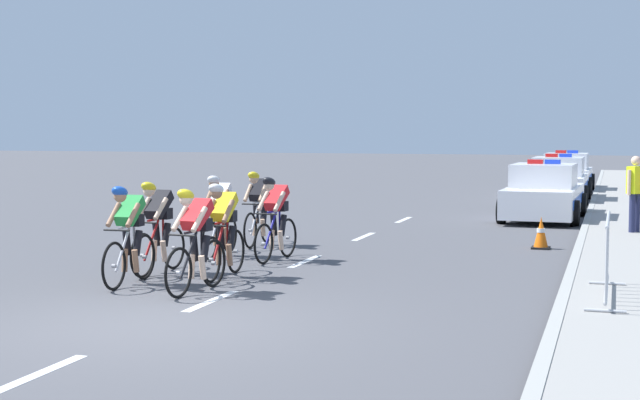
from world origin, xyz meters
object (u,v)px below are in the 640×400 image
(cyclist_fifth, at_px, (219,215))
(police_car_nearest, at_px, (544,194))
(cyclist_fourth, at_px, (223,229))
(police_car_third, at_px, (567,174))
(cyclist_lead, at_px, (129,234))
(traffic_cone_near, at_px, (541,233))
(cyclist_sixth, at_px, (275,217))
(cyclist_seventh, at_px, (258,207))
(crowd_barrier_front, at_px, (607,258))
(cyclist_third, at_px, (158,226))
(cyclist_second, at_px, (196,239))
(spectator_closest, at_px, (635,188))
(police_car_second, at_px, (558,181))

(cyclist_fifth, distance_m, police_car_nearest, 10.45)
(cyclist_fourth, height_order, police_car_third, police_car_third)
(cyclist_lead, xyz_separation_m, traffic_cone_near, (5.63, 6.30, -0.48))
(cyclist_fourth, bearing_deg, traffic_cone_near, 49.10)
(cyclist_sixth, xyz_separation_m, cyclist_seventh, (-1.10, 1.91, 0.00))
(cyclist_lead, xyz_separation_m, crowd_barrier_front, (6.93, 0.50, -0.14))
(cyclist_third, bearing_deg, cyclist_second, -45.92)
(spectator_closest, bearing_deg, crowd_barrier_front, -93.49)
(cyclist_fifth, height_order, police_car_nearest, police_car_nearest)
(cyclist_fifth, xyz_separation_m, crowd_barrier_front, (6.92, -2.81, -0.14))
(cyclist_lead, height_order, cyclist_fourth, same)
(cyclist_second, distance_m, crowd_barrier_front, 5.73)
(cyclist_sixth, bearing_deg, cyclist_fifth, 171.05)
(cyclist_seventh, distance_m, police_car_second, 14.66)
(cyclist_second, relative_size, police_car_third, 0.39)
(cyclist_fourth, bearing_deg, police_car_nearest, 69.82)
(cyclist_seventh, bearing_deg, cyclist_fourth, -75.92)
(cyclist_fifth, bearing_deg, cyclist_second, -70.85)
(cyclist_lead, height_order, police_car_second, police_car_second)
(cyclist_second, height_order, cyclist_fourth, same)
(police_car_second, relative_size, crowd_barrier_front, 1.90)
(cyclist_sixth, height_order, traffic_cone_near, cyclist_sixth)
(spectator_closest, bearing_deg, police_car_second, 102.55)
(cyclist_lead, height_order, cyclist_sixth, same)
(cyclist_third, height_order, police_car_third, police_car_third)
(cyclist_seventh, relative_size, police_car_nearest, 0.39)
(cyclist_sixth, height_order, police_car_second, police_car_second)
(cyclist_lead, height_order, crowd_barrier_front, cyclist_lead)
(cyclist_sixth, relative_size, cyclist_seventh, 1.00)
(spectator_closest, bearing_deg, cyclist_second, -123.98)
(cyclist_sixth, relative_size, police_car_second, 0.39)
(cyclist_seventh, bearing_deg, cyclist_third, -93.10)
(cyclist_third, relative_size, cyclist_fourth, 1.00)
(cyclist_second, xyz_separation_m, police_car_nearest, (3.99, 12.63, -0.11))
(police_car_third, bearing_deg, crowd_barrier_front, -85.92)
(spectator_closest, bearing_deg, cyclist_sixth, -137.23)
(cyclist_third, height_order, cyclist_seventh, same)
(cyclist_fourth, distance_m, police_car_second, 18.18)
(cyclist_seventh, distance_m, traffic_cone_near, 5.70)
(cyclist_lead, relative_size, cyclist_sixth, 1.00)
(cyclist_second, bearing_deg, cyclist_seventh, 102.32)
(cyclist_fifth, height_order, spectator_closest, spectator_closest)
(cyclist_sixth, bearing_deg, police_car_nearest, 66.32)
(police_car_third, xyz_separation_m, traffic_cone_near, (0.39, -17.80, -0.37))
(cyclist_fourth, xyz_separation_m, traffic_cone_near, (4.54, 5.24, -0.48))
(cyclist_sixth, xyz_separation_m, police_car_nearest, (4.05, 9.23, -0.11))
(traffic_cone_near, bearing_deg, cyclist_lead, -131.81)
(police_car_third, height_order, crowd_barrier_front, police_car_third)
(crowd_barrier_front, bearing_deg, cyclist_sixth, 155.44)
(cyclist_seventh, relative_size, traffic_cone_near, 2.69)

